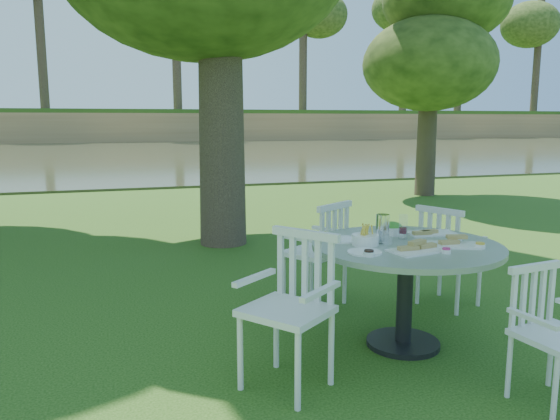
% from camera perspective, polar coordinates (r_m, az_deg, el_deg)
% --- Properties ---
extents(ground, '(140.00, 140.00, 0.00)m').
position_cam_1_polar(ground, '(5.38, 0.65, -9.31)').
color(ground, '#193C0C').
rests_on(ground, ground).
extents(table, '(1.42, 1.42, 0.81)m').
position_cam_1_polar(table, '(4.25, 13.02, -5.45)').
color(table, black).
rests_on(table, ground).
extents(chair_ne, '(0.60, 0.62, 0.95)m').
position_cam_1_polar(chair_ne, '(5.23, 16.81, -3.91)').
color(chair_ne, silver).
rests_on(chair_ne, ground).
extents(chair_nw, '(0.67, 0.66, 0.99)m').
position_cam_1_polar(chair_nw, '(5.02, 4.57, -3.82)').
color(chair_nw, silver).
rests_on(chair_nw, ground).
extents(chair_sw, '(0.69, 0.69, 1.01)m').
position_cam_1_polar(chair_sw, '(3.60, 1.58, -8.97)').
color(chair_sw, silver).
rests_on(chair_sw, ground).
extents(chair_se, '(0.47, 0.44, 0.84)m').
position_cam_1_polar(chair_se, '(3.80, 25.93, -10.53)').
color(chair_se, silver).
rests_on(chair_se, ground).
extents(tableware, '(1.13, 0.82, 0.21)m').
position_cam_1_polar(tableware, '(4.24, 11.78, -2.79)').
color(tableware, white).
rests_on(tableware, table).
extents(river, '(100.00, 28.00, 0.12)m').
position_cam_1_polar(river, '(27.93, -14.40, 5.60)').
color(river, '#31351F').
rests_on(river, ground).
extents(far_bank, '(100.00, 18.00, 15.20)m').
position_cam_1_polar(far_bank, '(46.32, -15.83, 15.94)').
color(far_bank, '#9E7549').
rests_on(far_bank, ground).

